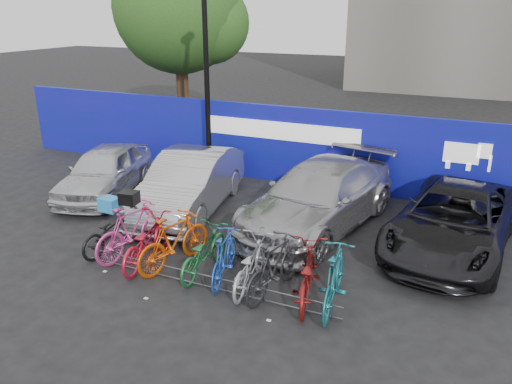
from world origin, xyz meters
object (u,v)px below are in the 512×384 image
Objects in this scene: car_1 at (190,183)px; bike_3 at (174,241)px; bike_8 at (306,274)px; bike_6 at (250,264)px; bike_rack at (203,280)px; bike_2 at (146,241)px; bike_7 at (275,266)px; bike_9 at (334,279)px; bike_0 at (113,230)px; bike_4 at (204,251)px; car_0 at (105,171)px; car_3 at (454,220)px; tree at (184,11)px; car_2 at (319,197)px; bike_1 at (132,230)px; bike_5 at (224,257)px; lamppost at (207,75)px.

car_1 is 3.15m from bike_3.
bike_6 is at bearing -13.24° from bike_8.
bike_2 is at bearing 166.23° from bike_rack.
bike_7 is 1.17m from bike_9.
bike_4 is at bearing -175.78° from bike_0.
car_0 is 2.28× the size of bike_4.
car_3 reaches higher than bike_4.
bike_7 is at bearing -51.67° from tree.
car_2 is 3.55m from bike_4.
car_3 is (6.62, 0.43, -0.08)m from car_1.
bike_0 is at bearing -15.57° from bike_8.
bike_2 is 2.94m from bike_7.
bike_7 is at bearing 172.79° from bike_2.
bike_6 is at bearing -6.51° from bike_9.
tree reaches higher than bike_1.
bike_6 is 0.53m from bike_7.
car_2 is 2.73× the size of bike_8.
bike_1 is 0.53m from bike_2.
bike_5 is at bearing 7.68° from bike_7.
bike_8 is (3.57, 0.04, 0.00)m from bike_2.
bike_4 is at bearing -57.36° from tree.
bike_9 reaches higher than bike_4.
bike_7 is (4.54, -5.60, -2.69)m from lamppost.
bike_5 reaches higher than bike_6.
bike_2 is (5.17, -10.26, -4.55)m from tree.
bike_7 reaches higher than bike_6.
lamppost is 7.41m from bike_6.
car_0 is 0.82× the size of car_3.
car_0 is at bearing -165.38° from car_2.
bike_rack is 3.07× the size of bike_0.
car_3 is at bearing -123.24° from bike_9.
tree reaches higher than bike_0.
bike_8 is at bearing -176.15° from bike_0.
bike_7 is at bearing -39.78° from car_0.
bike_3 is at bearing -49.52° from car_0.
car_0 is 2.17× the size of bike_7.
car_3 reaches higher than bike_6.
bike_0 is 2.92m from bike_5.
bike_5 is at bearing -55.53° from tree.
car_3 reaches higher than bike_1.
bike_7 is (2.31, -0.10, -0.02)m from bike_3.
bike_4 is 2.80m from bike_9.
bike_8 is (4.06, -0.14, -0.09)m from bike_1.
bike_rack is 5.75m from car_3.
car_2 is 3.43m from bike_8.
tree is 12.87m from bike_4.
bike_0 reaches higher than bike_rack.
bike_5 is 0.90× the size of bike_7.
bike_3 is at bearing -172.16° from bike_1.
lamppost is 3.15× the size of bike_9.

